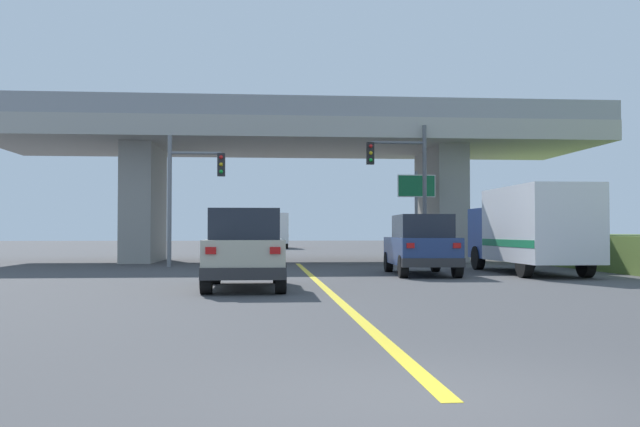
{
  "coord_description": "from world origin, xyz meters",
  "views": [
    {
      "loc": [
        -1.61,
        -5.91,
        1.45
      ],
      "look_at": [
        0.51,
        20.05,
        2.13
      ],
      "focal_mm": 39.66,
      "sensor_mm": 36.0,
      "label": 1
    }
  ],
  "objects": [
    {
      "name": "suv_crossing",
      "position": [
        3.73,
        17.58,
        1.01
      ],
      "size": [
        2.16,
        4.68,
        2.02
      ],
      "rotation": [
        0.0,
        0.0,
        -0.04
      ],
      "color": "navy",
      "rests_on": "ground"
    },
    {
      "name": "highway_sign",
      "position": [
        5.44,
        25.99,
        3.14
      ],
      "size": [
        1.76,
        0.17,
        4.23
      ],
      "color": "slate",
      "rests_on": "ground"
    },
    {
      "name": "box_truck",
      "position": [
        7.64,
        17.79,
        1.57
      ],
      "size": [
        2.33,
        7.09,
        2.96
      ],
      "color": "navy",
      "rests_on": "ground"
    },
    {
      "name": "traffic_signal_nearside",
      "position": [
        4.64,
        24.36,
        3.81
      ],
      "size": [
        2.64,
        0.36,
        6.11
      ],
      "color": "#56595E",
      "rests_on": "ground"
    },
    {
      "name": "suv_lead",
      "position": [
        -2.04,
        12.22,
        1.01
      ],
      "size": [
        1.99,
        4.44,
        2.02
      ],
      "color": "#B7B29E",
      "rests_on": "ground"
    },
    {
      "name": "lane_divider_stripe",
      "position": [
        0.0,
        13.14,
        0.0
      ],
      "size": [
        0.2,
        26.28,
        0.01
      ],
      "primitive_type": "cube",
      "color": "yellow",
      "rests_on": "ground"
    },
    {
      "name": "semi_truck_distant",
      "position": [
        -0.56,
        56.61,
        1.6
      ],
      "size": [
        2.33,
        6.53,
        3.05
      ],
      "color": "red",
      "rests_on": "ground"
    },
    {
      "name": "traffic_signal_farside",
      "position": [
        -4.69,
        23.69,
        3.4
      ],
      "size": [
        2.37,
        0.36,
        5.46
      ],
      "color": "slate",
      "rests_on": "ground"
    },
    {
      "name": "ground",
      "position": [
        0.0,
        29.2,
        0.0
      ],
      "size": [
        160.0,
        160.0,
        0.0
      ],
      "primitive_type": "plane",
      "color": "#424244"
    },
    {
      "name": "overpass_bridge",
      "position": [
        0.0,
        29.2,
        5.25
      ],
      "size": [
        29.22,
        9.0,
        7.43
      ],
      "color": "#A8A59E",
      "rests_on": "ground"
    }
  ]
}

